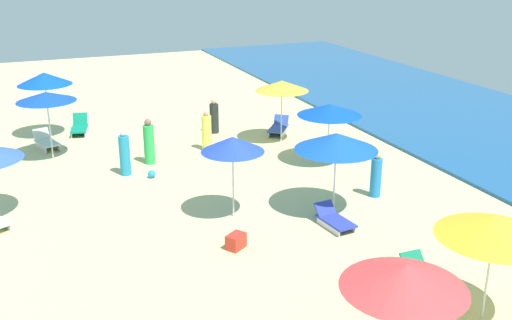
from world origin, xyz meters
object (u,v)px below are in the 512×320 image
(beachgoer_3, at_px, (149,143))
(beachgoer_6, at_px, (214,117))
(umbrella_9, at_px, (330,110))
(umbrella_6, at_px, (495,226))
(umbrella_7, at_px, (336,141))
(beach_ball_0, at_px, (152,174))
(umbrella_2, at_px, (233,144))
(umbrella_4, at_px, (282,86))
(lounge_chair_4_0, at_px, (279,128))
(beachgoer_4, at_px, (376,176))
(umbrella_1, at_px, (46,97))
(beachgoer_0, at_px, (207,132))
(umbrella_5, at_px, (404,276))
(lounge_chair_1_0, at_px, (46,142))
(umbrella_8, at_px, (44,79))
(lounge_chair_8_0, at_px, (79,127))
(cooler_box_1, at_px, (236,241))
(lounge_chair_7_0, at_px, (334,219))
(lounge_chair_6_0, at_px, (425,279))

(beachgoer_3, height_order, beachgoer_6, beachgoer_3)
(umbrella_9, bearing_deg, umbrella_6, -9.57)
(umbrella_7, bearing_deg, beach_ball_0, -137.59)
(umbrella_6, bearing_deg, umbrella_2, -155.51)
(umbrella_4, bearing_deg, umbrella_6, -5.17)
(lounge_chair_4_0, distance_m, beachgoer_4, 7.52)
(umbrella_9, bearing_deg, beachgoer_6, -153.16)
(umbrella_1, height_order, beachgoer_0, umbrella_1)
(umbrella_5, bearing_deg, umbrella_2, -179.50)
(umbrella_9, bearing_deg, umbrella_2, -57.25)
(umbrella_5, xyz_separation_m, beachgoer_4, (-7.98, 4.71, -1.69))
(umbrella_9, distance_m, beach_ball_0, 6.79)
(lounge_chair_1_0, xyz_separation_m, umbrella_8, (-1.60, 0.28, 2.24))
(lounge_chair_8_0, height_order, cooler_box_1, lounge_chair_8_0)
(lounge_chair_8_0, height_order, beachgoer_6, beachgoer_6)
(lounge_chair_4_0, bearing_deg, umbrella_2, -86.55)
(umbrella_1, distance_m, beachgoer_4, 12.30)
(lounge_chair_8_0, height_order, beachgoer_4, beachgoer_4)
(beachgoer_0, xyz_separation_m, cooler_box_1, (8.26, -1.84, -0.53))
(umbrella_4, distance_m, lounge_chair_7_0, 8.47)
(cooler_box_1, bearing_deg, umbrella_2, 37.40)
(umbrella_5, bearing_deg, beachgoer_4, 149.45)
(umbrella_1, distance_m, umbrella_5, 16.45)
(beachgoer_0, bearing_deg, lounge_chair_6_0, -88.59)
(beachgoer_6, bearing_deg, beachgoer_3, 94.12)
(umbrella_1, bearing_deg, umbrella_7, 42.04)
(umbrella_5, xyz_separation_m, umbrella_6, (-1.24, 3.12, -0.19))
(umbrella_1, bearing_deg, beach_ball_0, 41.50)
(umbrella_5, relative_size, beachgoer_6, 1.74)
(umbrella_7, height_order, lounge_chair_7_0, umbrella_7)
(lounge_chair_1_0, xyz_separation_m, lounge_chair_7_0, (10.66, 7.15, -0.05))
(umbrella_2, xyz_separation_m, umbrella_5, (8.25, 0.07, 0.13))
(beachgoer_4, distance_m, beachgoer_6, 9.09)
(lounge_chair_8_0, bearing_deg, beachgoer_4, -41.64)
(umbrella_5, distance_m, cooler_box_1, 6.71)
(umbrella_1, bearing_deg, lounge_chair_1_0, -174.63)
(beachgoer_6, relative_size, beach_ball_0, 5.52)
(lounge_chair_1_0, relative_size, umbrella_7, 0.58)
(lounge_chair_8_0, bearing_deg, umbrella_1, -102.11)
(lounge_chair_6_0, bearing_deg, umbrella_9, 77.35)
(beachgoer_0, bearing_deg, umbrella_2, -106.98)
(umbrella_5, relative_size, lounge_chair_6_0, 1.79)
(umbrella_4, xyz_separation_m, umbrella_7, (7.03, -1.44, -0.11))
(umbrella_1, relative_size, cooler_box_1, 4.95)
(lounge_chair_4_0, height_order, umbrella_7, umbrella_7)
(umbrella_6, height_order, lounge_chair_7_0, umbrella_6)
(umbrella_2, relative_size, umbrella_6, 1.02)
(lounge_chair_4_0, bearing_deg, umbrella_8, -163.09)
(umbrella_4, relative_size, lounge_chair_7_0, 1.82)
(lounge_chair_4_0, relative_size, umbrella_6, 0.63)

